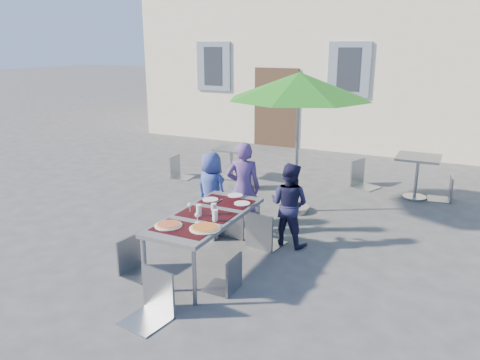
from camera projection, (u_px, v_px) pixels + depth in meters
The scene contains 22 objects.
ground at pixel (203, 266), 6.22m from camera, with size 90.00×90.00×0.00m, color #434345.
dining_table at pixel (206, 218), 5.99m from camera, with size 0.80×1.85×0.76m.
pizza_near_left at pixel (168, 225), 5.58m from camera, with size 0.33×0.33×0.03m.
pizza_near_right at pixel (205, 228), 5.49m from camera, with size 0.37×0.37×0.03m.
glassware at pixel (206, 211), 5.85m from camera, with size 0.52×0.39×0.15m.
place_settings at pixel (229, 199), 6.52m from camera, with size 0.73×0.54×0.01m.
child_0 at pixel (211, 189), 7.48m from camera, with size 0.59×0.39×1.21m, color #374998.
child_1 at pixel (243, 188), 7.15m from camera, with size 0.53×0.35×1.44m, color #583D7C.
child_2 at pixel (289, 204), 6.74m from camera, with size 0.60×0.35×1.23m, color #1C1B3D.
chair_0 at pixel (210, 202), 7.07m from camera, with size 0.54×0.54×0.94m.
chair_1 at pixel (234, 200), 7.04m from camera, with size 0.44×0.44×0.99m.
chair_2 at pixel (263, 207), 6.64m from camera, with size 0.53×0.53×1.03m.
chair_3 at pixel (133, 236), 5.90m from camera, with size 0.44×0.44×0.89m.
chair_4 at pixel (227, 253), 5.48m from camera, with size 0.38×0.38×0.85m.
chair_5 at pixel (150, 268), 4.90m from camera, with size 0.50×0.51×1.00m.
patio_umbrella at pixel (299, 87), 7.65m from camera, with size 2.40×2.40×2.40m.
cafe_table_0 at pixel (232, 159), 10.16m from camera, with size 0.63×0.63×0.68m.
bg_chair_l_0 at pixel (178, 153), 10.20m from camera, with size 0.45×0.44×0.93m.
bg_chair_r_0 at pixel (245, 163), 9.45m from camera, with size 0.42×0.41×0.91m.
cafe_table_1 at pixel (418, 168), 8.77m from camera, with size 0.77×0.77×0.83m.
bg_chair_l_1 at pixel (363, 157), 9.52m from camera, with size 0.61×0.61×1.06m.
bg_chair_r_1 at pixel (447, 173), 8.69m from camera, with size 0.45×0.44×0.90m.
Camera 1 is at (2.94, -4.85, 2.85)m, focal length 35.00 mm.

